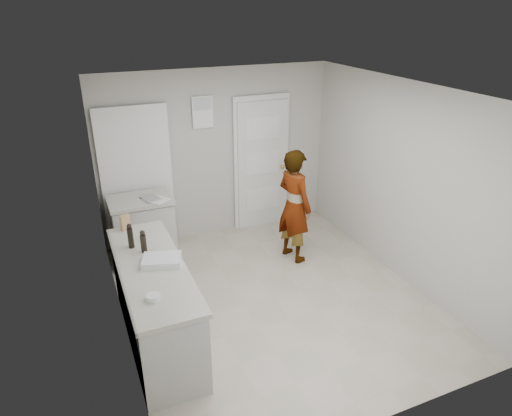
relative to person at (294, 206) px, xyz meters
name	(u,v)px	position (x,y,z in m)	size (l,w,h in m)	color
ground	(273,297)	(-0.67, -0.78, -0.79)	(4.00, 4.00, 0.00)	#ADA791
room_shell	(208,171)	(-0.85, 1.17, 0.23)	(4.00, 4.00, 4.00)	#BBB7B0
main_counter	(156,306)	(-2.12, -0.98, -0.37)	(0.64, 1.96, 0.93)	beige
side_counter	(144,232)	(-1.92, 0.77, -0.36)	(0.84, 0.61, 0.93)	beige
person	(294,206)	(0.00, 0.00, 0.00)	(0.58, 0.38, 1.59)	silver
cake_mix_box	(125,222)	(-2.23, -0.08, 0.22)	(0.11, 0.05, 0.18)	#97764B
spice_jar	(143,236)	(-2.10, -0.41, 0.17)	(0.05, 0.05, 0.08)	tan
oil_cruet_a	(143,242)	(-2.13, -0.68, 0.25)	(0.06, 0.06, 0.25)	black
oil_cruet_b	(130,236)	(-2.24, -0.54, 0.27)	(0.06, 0.06, 0.28)	black
baking_dish	(162,260)	(-2.01, -0.98, 0.16)	(0.44, 0.37, 0.07)	silver
egg_bowl	(153,297)	(-2.22, -1.56, 0.16)	(0.13, 0.13, 0.05)	silver
papers	(156,199)	(-1.73, 0.64, 0.14)	(0.24, 0.30, 0.01)	white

